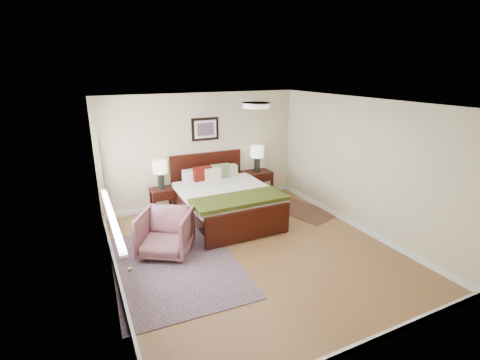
{
  "coord_description": "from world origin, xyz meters",
  "views": [
    {
      "loc": [
        -2.53,
        -4.7,
        3.0
      ],
      "look_at": [
        0.08,
        0.73,
        1.05
      ],
      "focal_mm": 26.0,
      "sensor_mm": 36.0,
      "label": 1
    }
  ],
  "objects_px": {
    "nightstand_right": "(257,182)",
    "armchair": "(165,233)",
    "nightstand_left": "(162,194)",
    "lamp_right": "(257,154)",
    "rug_persian": "(176,265)",
    "bed": "(225,194)",
    "lamp_left": "(160,170)"
  },
  "relations": [
    {
      "from": "nightstand_left",
      "to": "rug_persian",
      "type": "relative_size",
      "value": 0.21
    },
    {
      "from": "nightstand_left",
      "to": "lamp_left",
      "type": "xyz_separation_m",
      "value": [
        -0.0,
        0.02,
        0.54
      ]
    },
    {
      "from": "lamp_right",
      "to": "rug_persian",
      "type": "xyz_separation_m",
      "value": [
        -2.61,
        -2.16,
        -1.06
      ]
    },
    {
      "from": "lamp_right",
      "to": "armchair",
      "type": "bearing_deg",
      "value": -146.98
    },
    {
      "from": "bed",
      "to": "lamp_left",
      "type": "bearing_deg",
      "value": 142.27
    },
    {
      "from": "bed",
      "to": "lamp_left",
      "type": "height_order",
      "value": "bed"
    },
    {
      "from": "lamp_left",
      "to": "lamp_right",
      "type": "relative_size",
      "value": 1.0
    },
    {
      "from": "lamp_left",
      "to": "armchair",
      "type": "distance_m",
      "value": 1.86
    },
    {
      "from": "nightstand_left",
      "to": "armchair",
      "type": "distance_m",
      "value": 1.74
    },
    {
      "from": "bed",
      "to": "lamp_left",
      "type": "relative_size",
      "value": 3.57
    },
    {
      "from": "nightstand_right",
      "to": "armchair",
      "type": "xyz_separation_m",
      "value": [
        -2.65,
        -1.71,
        -0.02
      ]
    },
    {
      "from": "lamp_right",
      "to": "armchair",
      "type": "xyz_separation_m",
      "value": [
        -2.65,
        -1.72,
        -0.69
      ]
    },
    {
      "from": "rug_persian",
      "to": "armchair",
      "type": "bearing_deg",
      "value": 97.21
    },
    {
      "from": "nightstand_right",
      "to": "nightstand_left",
      "type": "bearing_deg",
      "value": -179.85
    },
    {
      "from": "bed",
      "to": "armchair",
      "type": "height_order",
      "value": "bed"
    },
    {
      "from": "lamp_right",
      "to": "rug_persian",
      "type": "relative_size",
      "value": 0.23
    },
    {
      "from": "nightstand_left",
      "to": "nightstand_right",
      "type": "distance_m",
      "value": 2.29
    },
    {
      "from": "lamp_left",
      "to": "rug_persian",
      "type": "relative_size",
      "value": 0.23
    },
    {
      "from": "lamp_right",
      "to": "rug_persian",
      "type": "bearing_deg",
      "value": -140.44
    },
    {
      "from": "bed",
      "to": "nightstand_right",
      "type": "height_order",
      "value": "bed"
    },
    {
      "from": "bed",
      "to": "lamp_right",
      "type": "bearing_deg",
      "value": 35.15
    },
    {
      "from": "bed",
      "to": "rug_persian",
      "type": "xyz_separation_m",
      "value": [
        -1.42,
        -1.32,
        -0.54
      ]
    },
    {
      "from": "lamp_right",
      "to": "nightstand_left",
      "type": "bearing_deg",
      "value": -179.5
    },
    {
      "from": "nightstand_left",
      "to": "rug_persian",
      "type": "xyz_separation_m",
      "value": [
        -0.33,
        -2.14,
        -0.43
      ]
    },
    {
      "from": "nightstand_right",
      "to": "lamp_left",
      "type": "height_order",
      "value": "lamp_left"
    },
    {
      "from": "nightstand_left",
      "to": "nightstand_right",
      "type": "height_order",
      "value": "nightstand_right"
    },
    {
      "from": "bed",
      "to": "lamp_left",
      "type": "xyz_separation_m",
      "value": [
        -1.09,
        0.84,
        0.44
      ]
    },
    {
      "from": "nightstand_left",
      "to": "lamp_right",
      "type": "relative_size",
      "value": 0.92
    },
    {
      "from": "lamp_left",
      "to": "rug_persian",
      "type": "distance_m",
      "value": 2.39
    },
    {
      "from": "rug_persian",
      "to": "lamp_left",
      "type": "bearing_deg",
      "value": 83.87
    },
    {
      "from": "armchair",
      "to": "lamp_left",
      "type": "bearing_deg",
      "value": 110.15
    },
    {
      "from": "nightstand_right",
      "to": "armchair",
      "type": "bearing_deg",
      "value": -147.2
    }
  ]
}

